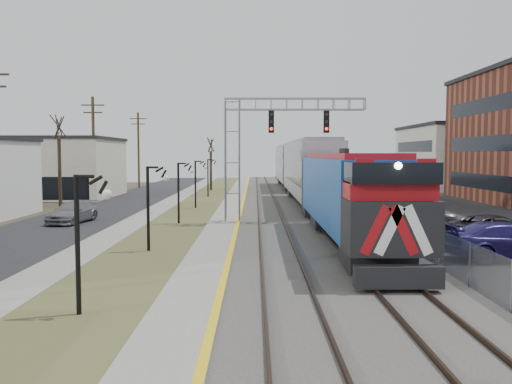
{
  "coord_description": "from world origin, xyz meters",
  "views": [
    {
      "loc": [
        0.97,
        -6.99,
        4.58
      ],
      "look_at": [
        1.02,
        20.93,
        2.6
      ],
      "focal_mm": 38.0,
      "sensor_mm": 36.0,
      "label": 1
    }
  ],
  "objects": [
    {
      "name": "train",
      "position": [
        5.5,
        42.74,
        2.88
      ],
      "size": [
        3.0,
        63.05,
        5.33
      ],
      "color": "#124697",
      "rests_on": "ground"
    },
    {
      "name": "street_west",
      "position": [
        -11.5,
        35.0,
        0.02
      ],
      "size": [
        7.0,
        120.0,
        0.04
      ],
      "primitive_type": "cube",
      "color": "black",
      "rests_on": "ground"
    },
    {
      "name": "car_lot_f",
      "position": [
        11.9,
        38.39,
        0.77
      ],
      "size": [
        4.95,
        3.35,
        1.54
      ],
      "primitive_type": "imported",
      "rotation": [
        0.0,
        0.0,
        1.98
      ],
      "color": "#0C3C0D",
      "rests_on": "ground"
    },
    {
      "name": "fence",
      "position": [
        8.2,
        35.0,
        0.8
      ],
      "size": [
        0.04,
        120.0,
        1.6
      ],
      "primitive_type": "cube",
      "color": "gray",
      "rests_on": "ground"
    },
    {
      "name": "grass_median",
      "position": [
        -4.0,
        35.0,
        0.03
      ],
      "size": [
        4.0,
        120.0,
        0.06
      ],
      "primitive_type": "cube",
      "color": "#4B532C",
      "rests_on": "ground"
    },
    {
      "name": "lampposts",
      "position": [
        -4.0,
        18.29,
        2.0
      ],
      "size": [
        0.14,
        62.14,
        4.0
      ],
      "color": "black",
      "rests_on": "ground"
    },
    {
      "name": "signal_gantry",
      "position": [
        1.22,
        27.99,
        5.59
      ],
      "size": [
        9.0,
        1.07,
        8.15
      ],
      "color": "gray",
      "rests_on": "ground"
    },
    {
      "name": "track_near",
      "position": [
        2.0,
        35.0,
        0.28
      ],
      "size": [
        1.58,
        120.0,
        0.15
      ],
      "color": "#2D2119",
      "rests_on": "ballast_bed"
    },
    {
      "name": "car_lot_c",
      "position": [
        13.51,
        21.07,
        0.68
      ],
      "size": [
        5.4,
        3.79,
        1.37
      ],
      "primitive_type": "imported",
      "rotation": [
        0.0,
        0.0,
        1.91
      ],
      "color": "black",
      "rests_on": "ground"
    },
    {
      "name": "platform_edge",
      "position": [
        -0.12,
        35.0,
        0.24
      ],
      "size": [
        0.24,
        120.0,
        0.01
      ],
      "primitive_type": "cube",
      "color": "gold",
      "rests_on": "platform"
    },
    {
      "name": "car_lot_e",
      "position": [
        12.13,
        27.73,
        0.64
      ],
      "size": [
        3.92,
        1.99,
        1.28
      ],
      "primitive_type": "imported",
      "rotation": [
        0.0,
        0.0,
        1.44
      ],
      "color": "slate",
      "rests_on": "ground"
    },
    {
      "name": "car_lot_d",
      "position": [
        11.86,
        15.92,
        0.8
      ],
      "size": [
        5.65,
        2.55,
        1.61
      ],
      "primitive_type": "imported",
      "rotation": [
        0.0,
        0.0,
        1.62
      ],
      "color": "navy",
      "rests_on": "ground"
    },
    {
      "name": "sidewalk",
      "position": [
        -7.0,
        35.0,
        0.04
      ],
      "size": [
        2.0,
        120.0,
        0.08
      ],
      "primitive_type": "cube",
      "color": "gray",
      "rests_on": "ground"
    },
    {
      "name": "car_street_b",
      "position": [
        -11.08,
        28.51,
        0.68
      ],
      "size": [
        2.6,
        4.94,
        1.36
      ],
      "primitive_type": "imported",
      "rotation": [
        0.0,
        0.0,
        -0.15
      ],
      "color": "slate",
      "rests_on": "ground"
    },
    {
      "name": "parking_lot",
      "position": [
        16.0,
        35.0,
        0.02
      ],
      "size": [
        16.0,
        120.0,
        0.04
      ],
      "primitive_type": "cube",
      "color": "black",
      "rests_on": "ground"
    },
    {
      "name": "ballast_bed",
      "position": [
        4.0,
        35.0,
        0.1
      ],
      "size": [
        8.0,
        120.0,
        0.2
      ],
      "primitive_type": "cube",
      "color": "#595651",
      "rests_on": "ground"
    },
    {
      "name": "bare_trees",
      "position": [
        -12.66,
        38.91,
        2.7
      ],
      "size": [
        12.3,
        42.3,
        5.95
      ],
      "color": "#382D23",
      "rests_on": "ground"
    },
    {
      "name": "track_far",
      "position": [
        5.5,
        35.0,
        0.28
      ],
      "size": [
        1.58,
        120.0,
        0.15
      ],
      "color": "#2D2119",
      "rests_on": "ballast_bed"
    },
    {
      "name": "platform",
      "position": [
        -1.0,
        35.0,
        0.12
      ],
      "size": [
        2.0,
        120.0,
        0.24
      ],
      "primitive_type": "cube",
      "color": "gray",
      "rests_on": "ground"
    }
  ]
}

